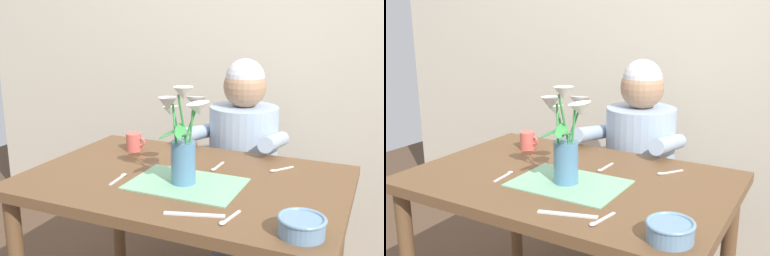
# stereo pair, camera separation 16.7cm
# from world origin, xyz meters

# --- Properties ---
(wood_panel_backdrop) EXTENTS (4.00, 0.10, 2.50)m
(wood_panel_backdrop) POSITION_xyz_m (0.00, 1.05, 1.25)
(wood_panel_backdrop) COLOR beige
(wood_panel_backdrop) RESTS_ON ground_plane
(dining_table) EXTENTS (1.20, 0.80, 0.74)m
(dining_table) POSITION_xyz_m (0.00, 0.00, 0.64)
(dining_table) COLOR brown
(dining_table) RESTS_ON ground_plane
(seated_person) EXTENTS (0.45, 0.47, 1.14)m
(seated_person) POSITION_xyz_m (0.03, 0.62, 0.56)
(seated_person) COLOR #4C4C56
(seated_person) RESTS_ON ground_plane
(striped_placemat) EXTENTS (0.40, 0.28, 0.00)m
(striped_placemat) POSITION_xyz_m (0.04, -0.07, 0.74)
(striped_placemat) COLOR #7AB289
(striped_placemat) RESTS_ON dining_table
(flower_vase) EXTENTS (0.24, 0.22, 0.37)m
(flower_vase) POSITION_xyz_m (0.03, -0.07, 0.92)
(flower_vase) COLOR teal
(flower_vase) RESTS_ON dining_table
(ceramic_bowl) EXTENTS (0.14, 0.14, 0.06)m
(ceramic_bowl) POSITION_xyz_m (0.49, -0.29, 0.77)
(ceramic_bowl) COLOR #6689A8
(ceramic_bowl) RESTS_ON dining_table
(dinner_knife) EXTENTS (0.19, 0.07, 0.00)m
(dinner_knife) POSITION_xyz_m (0.17, -0.29, 0.74)
(dinner_knife) COLOR silver
(dinner_knife) RESTS_ON dining_table
(ceramic_mug) EXTENTS (0.09, 0.07, 0.08)m
(ceramic_mug) POSITION_xyz_m (-0.35, 0.21, 0.78)
(ceramic_mug) COLOR #CC564C
(ceramic_mug) RESTS_ON dining_table
(spoon_0) EXTENTS (0.04, 0.12, 0.01)m
(spoon_0) POSITION_xyz_m (0.27, -0.29, 0.74)
(spoon_0) COLOR silver
(spoon_0) RESTS_ON dining_table
(spoon_1) EXTENTS (0.02, 0.12, 0.01)m
(spoon_1) POSITION_xyz_m (0.07, 0.14, 0.74)
(spoon_1) COLOR silver
(spoon_1) RESTS_ON dining_table
(spoon_2) EXTENTS (0.08, 0.11, 0.01)m
(spoon_2) POSITION_xyz_m (0.31, 0.21, 0.74)
(spoon_2) COLOR silver
(spoon_2) RESTS_ON dining_table
(spoon_3) EXTENTS (0.03, 0.12, 0.01)m
(spoon_3) POSITION_xyz_m (-0.21, -0.11, 0.74)
(spoon_3) COLOR silver
(spoon_3) RESTS_ON dining_table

